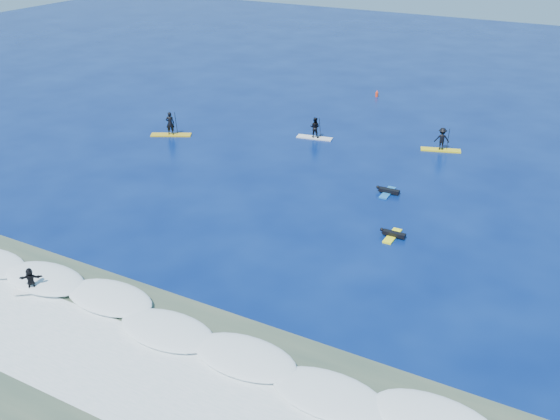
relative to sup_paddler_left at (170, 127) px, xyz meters
The scene contains 11 objects.
ground 18.62m from the sup_paddler_left, 36.05° to the right, with size 160.00×160.00×0.00m, color #031349.
shallow_water 29.15m from the sup_paddler_left, 58.91° to the right, with size 90.00×13.00×0.01m, color #344839.
breaking_wave 25.80m from the sup_paddler_left, 54.32° to the right, with size 40.00×6.00×0.30m, color white.
whitewater 28.29m from the sup_paddler_left, 57.87° to the right, with size 34.00×5.00×0.02m, color silver.
sup_paddler_left is the anchor object (origin of this frame).
sup_paddler_center 11.82m from the sup_paddler_left, 25.25° to the left, with size 2.98×1.22×2.03m.
sup_paddler_right 21.71m from the sup_paddler_left, 19.43° to the left, with size 3.11×1.64×2.12m.
prone_paddler_near 23.21m from the sup_paddler_left, 19.52° to the right, with size 1.53×1.93×0.40m.
prone_paddler_far 19.72m from the sup_paddler_left, ahead, with size 1.59×2.01×0.42m.
wave_surfer 23.30m from the sup_paddler_left, 69.15° to the right, with size 1.71×1.48×1.29m.
marker_buoy 21.70m from the sup_paddler_left, 60.01° to the left, with size 0.28×0.28×0.68m.
Camera 1 is at (16.21, -27.49, 17.37)m, focal length 40.00 mm.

